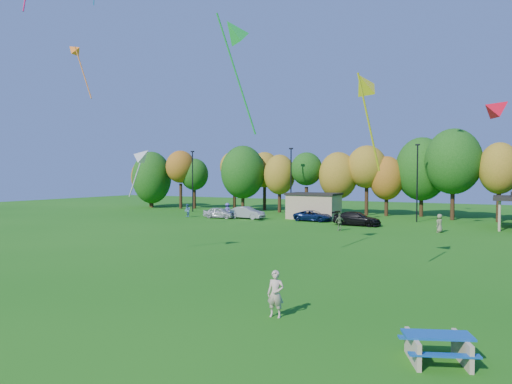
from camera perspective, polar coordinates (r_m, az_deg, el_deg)
The scene contains 19 objects.
ground at distance 19.51m, azimuth -5.32°, elevation -14.11°, with size 160.00×160.00×0.00m, color #19600F.
tree_line at distance 62.21m, azimuth 17.51°, elevation 2.43°, with size 93.57×10.55×11.15m.
lamp_posts at distance 56.27m, azimuth 19.50°, elevation 1.42°, with size 64.50×0.25×9.09m.
utility_building at distance 57.49m, azimuth 7.24°, elevation -1.72°, with size 6.30×4.30×3.25m.
picnic_table at distance 14.94m, azimuth 21.72°, elevation -17.43°, with size 2.39×2.21×0.84m.
kite_flyer at distance 17.91m, azimuth 2.47°, elevation -12.61°, with size 0.66×0.43×1.80m, color beige.
car_a at distance 58.11m, azimuth -4.59°, elevation -2.60°, with size 1.65×4.11×1.40m, color beige.
car_b at distance 57.21m, azimuth -1.18°, elevation -2.61°, with size 1.60×4.59×1.51m, color #99989D.
car_c at distance 54.55m, azimuth 7.15°, elevation -2.98°, with size 2.12×4.59×1.27m, color #0B1B44.
car_d at distance 50.66m, azimuth 12.50°, elevation -3.28°, with size 2.09×5.15×1.49m, color black.
far_person_0 at distance 60.07m, azimuth -8.57°, elevation -2.32°, with size 0.82×0.64×1.70m, color #4F80AF.
far_person_1 at distance 45.66m, azimuth 10.41°, elevation -3.73°, with size 0.98×0.41×1.67m, color #5F7B4B.
far_person_3 at distance 46.84m, azimuth 21.97°, elevation -3.65°, with size 0.86×0.56×1.77m, color #7B7D55.
far_person_4 at distance 59.52m, azimuth -3.60°, elevation -2.27°, with size 1.19×0.69×1.85m, color #5950B1.
kite_3 at distance 46.06m, azimuth -21.86°, elevation 16.12°, with size 3.19×1.30×5.35m.
kite_4 at distance 29.44m, azimuth -2.79°, elevation 19.40°, with size 3.18×4.06×7.48m.
kite_5 at distance 23.36m, azimuth 28.19°, elevation 9.30°, with size 1.62×1.47×1.34m.
kite_11 at distance 31.00m, azimuth -13.92°, elevation 4.43°, with size 2.23×1.38×3.48m.
kite_14 at distance 25.14m, azimuth 13.36°, elevation 12.98°, with size 1.97×3.26×5.48m.
Camera 1 is at (10.31, -15.65, 5.44)m, focal length 32.00 mm.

